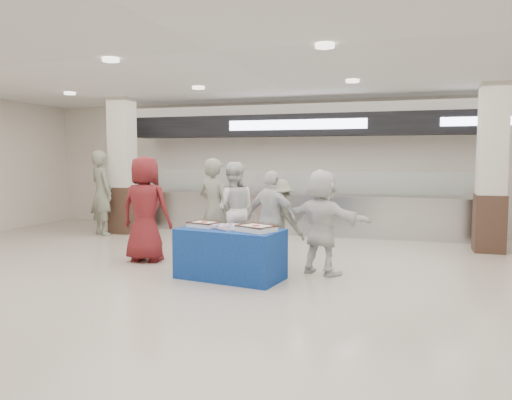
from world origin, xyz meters
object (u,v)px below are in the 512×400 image
(chef_short, at_px, (272,219))
(civilian_white, at_px, (322,222))
(civilian_maroon, at_px, (146,209))
(chef_tall, at_px, (233,210))
(soldier_b, at_px, (278,223))
(sheet_cake_right, at_px, (256,228))
(display_table, at_px, (230,254))
(sheet_cake_left, at_px, (204,224))
(soldier_a, at_px, (214,209))
(cupcake_tray, at_px, (228,227))
(soldier_bg, at_px, (102,193))

(chef_short, distance_m, civilian_white, 0.89)
(civilian_maroon, relative_size, chef_tall, 1.06)
(soldier_b, bearing_deg, sheet_cake_right, 102.41)
(civilian_maroon, xyz_separation_m, civilian_white, (3.09, -0.03, -0.10))
(display_table, relative_size, sheet_cake_right, 2.51)
(chef_tall, bearing_deg, chef_short, 128.11)
(soldier_b, relative_size, civilian_white, 0.89)
(sheet_cake_left, height_order, soldier_a, soldier_a)
(chef_short, bearing_deg, chef_tall, -17.39)
(chef_short, bearing_deg, sheet_cake_left, 59.06)
(chef_tall, xyz_separation_m, civilian_white, (1.76, -0.80, -0.05))
(civilian_maroon, height_order, civilian_white, civilian_maroon)
(cupcake_tray, height_order, chef_short, chef_short)
(sheet_cake_left, distance_m, cupcake_tray, 0.44)
(display_table, relative_size, sheet_cake_left, 3.04)
(chef_tall, xyz_separation_m, soldier_b, (0.95, -0.42, -0.14))
(civilian_maroon, relative_size, chef_short, 1.15)
(sheet_cake_right, distance_m, chef_short, 1.01)
(civilian_white, height_order, soldier_bg, soldier_bg)
(soldier_a, height_order, chef_short, soldier_a)
(sheet_cake_right, relative_size, soldier_b, 0.42)
(chef_short, height_order, soldier_bg, soldier_bg)
(civilian_maroon, distance_m, soldier_a, 1.20)
(sheet_cake_left, xyz_separation_m, chef_tall, (-0.03, 1.39, 0.07))
(sheet_cake_left, relative_size, civilian_white, 0.31)
(sheet_cake_left, height_order, soldier_b, soldier_b)
(cupcake_tray, relative_size, chef_tall, 0.30)
(civilian_white, bearing_deg, soldier_b, -1.16)
(chef_tall, bearing_deg, display_table, 89.57)
(civilian_maroon, height_order, soldier_b, civilian_maroon)
(soldier_a, relative_size, chef_short, 1.12)
(soldier_a, height_order, chef_tall, soldier_a)
(sheet_cake_right, xyz_separation_m, civilian_maroon, (-2.27, 0.81, 0.12))
(sheet_cake_left, bearing_deg, display_table, -13.25)
(sheet_cake_left, relative_size, soldier_bg, 0.26)
(display_table, xyz_separation_m, sheet_cake_left, (-0.47, 0.11, 0.42))
(civilian_maroon, height_order, soldier_bg, soldier_bg)
(sheet_cake_left, relative_size, chef_tall, 0.29)
(display_table, height_order, civilian_white, civilian_white)
(display_table, height_order, sheet_cake_left, sheet_cake_left)
(soldier_bg, bearing_deg, chef_tall, -171.50)
(cupcake_tray, bearing_deg, civilian_maroon, 158.16)
(cupcake_tray, distance_m, chef_short, 1.01)
(civilian_maroon, height_order, chef_tall, civilian_maroon)
(soldier_a, distance_m, soldier_bg, 3.89)
(civilian_white, bearing_deg, soldier_a, 7.71)
(cupcake_tray, height_order, civilian_maroon, civilian_maroon)
(civilian_maroon, xyz_separation_m, chef_short, (2.22, 0.20, -0.12))
(sheet_cake_right, relative_size, civilian_white, 0.38)
(display_table, height_order, sheet_cake_right, sheet_cake_right)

